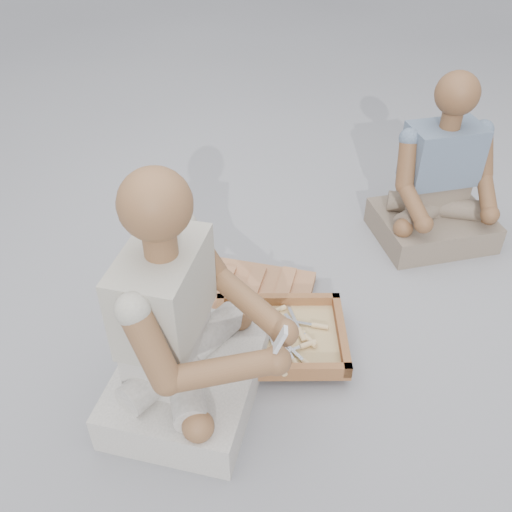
{
  "coord_description": "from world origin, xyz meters",
  "views": [
    {
      "loc": [
        0.03,
        -1.7,
        1.8
      ],
      "look_at": [
        -0.05,
        0.19,
        0.3
      ],
      "focal_mm": 40.0,
      "sensor_mm": 36.0,
      "label": 1
    }
  ],
  "objects_px": {
    "companion": "(439,188)",
    "carved_panel": "(237,295)",
    "craftsman": "(182,333)",
    "tool_tray": "(280,336)"
  },
  "relations": [
    {
      "from": "tool_tray",
      "to": "craftsman",
      "type": "height_order",
      "value": "craftsman"
    },
    {
      "from": "craftsman",
      "to": "tool_tray",
      "type": "bearing_deg",
      "value": 137.2
    },
    {
      "from": "carved_panel",
      "to": "tool_tray",
      "type": "height_order",
      "value": "tool_tray"
    },
    {
      "from": "craftsman",
      "to": "companion",
      "type": "relative_size",
      "value": 1.12
    },
    {
      "from": "tool_tray",
      "to": "craftsman",
      "type": "bearing_deg",
      "value": -144.12
    },
    {
      "from": "tool_tray",
      "to": "companion",
      "type": "xyz_separation_m",
      "value": [
        0.78,
        0.84,
        0.22
      ]
    },
    {
      "from": "tool_tray",
      "to": "craftsman",
      "type": "distance_m",
      "value": 0.51
    },
    {
      "from": "companion",
      "to": "carved_panel",
      "type": "bearing_deg",
      "value": 12.87
    },
    {
      "from": "carved_panel",
      "to": "tool_tray",
      "type": "distance_m",
      "value": 0.36
    },
    {
      "from": "carved_panel",
      "to": "craftsman",
      "type": "height_order",
      "value": "craftsman"
    }
  ]
}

